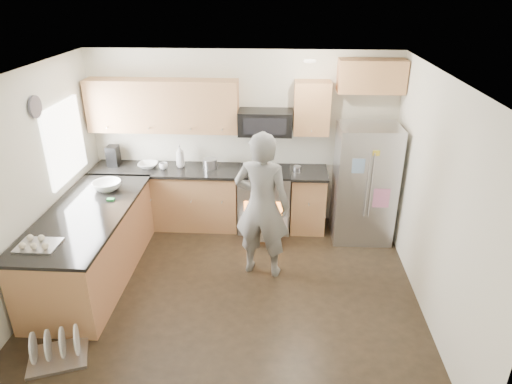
# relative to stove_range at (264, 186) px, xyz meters

# --- Properties ---
(ground) EXTENTS (4.50, 4.50, 0.00)m
(ground) POSITION_rel_stove_range_xyz_m (-0.35, -1.69, -0.68)
(ground) COLOR black
(ground) RESTS_ON ground
(room_shell) EXTENTS (4.54, 4.04, 2.62)m
(room_shell) POSITION_rel_stove_range_xyz_m (-0.39, -1.68, 1.00)
(room_shell) COLOR silver
(room_shell) RESTS_ON ground
(back_cabinet_run) EXTENTS (4.45, 0.64, 2.50)m
(back_cabinet_run) POSITION_rel_stove_range_xyz_m (-0.93, 0.05, 0.29)
(back_cabinet_run) COLOR #B26F47
(back_cabinet_run) RESTS_ON ground
(peninsula) EXTENTS (0.96, 2.36, 1.04)m
(peninsula) POSITION_rel_stove_range_xyz_m (-2.10, -1.44, -0.21)
(peninsula) COLOR #B26F47
(peninsula) RESTS_ON ground
(stove_range) EXTENTS (0.76, 0.97, 1.79)m
(stove_range) POSITION_rel_stove_range_xyz_m (0.00, 0.00, 0.00)
(stove_range) COLOR #B7B7BC
(stove_range) RESTS_ON ground
(refrigerator) EXTENTS (0.84, 0.67, 1.69)m
(refrigerator) POSITION_rel_stove_range_xyz_m (1.42, -0.22, 0.17)
(refrigerator) COLOR #B7B7BC
(refrigerator) RESTS_ON ground
(person) EXTENTS (0.77, 0.58, 1.90)m
(person) POSITION_rel_stove_range_xyz_m (0.02, -1.20, 0.27)
(person) COLOR gray
(person) RESTS_ON ground
(dish_rack) EXTENTS (0.68, 0.61, 0.35)m
(dish_rack) POSITION_rel_stove_range_xyz_m (-1.95, -2.86, -0.58)
(dish_rack) COLOR #B7B7BC
(dish_rack) RESTS_ON ground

